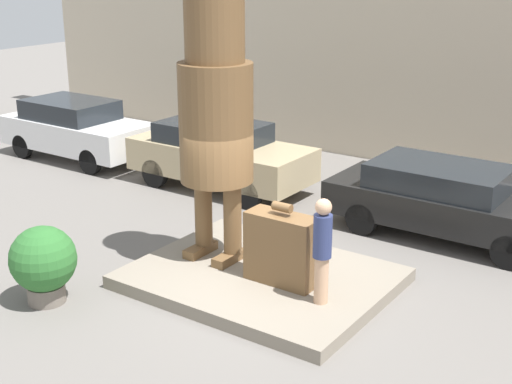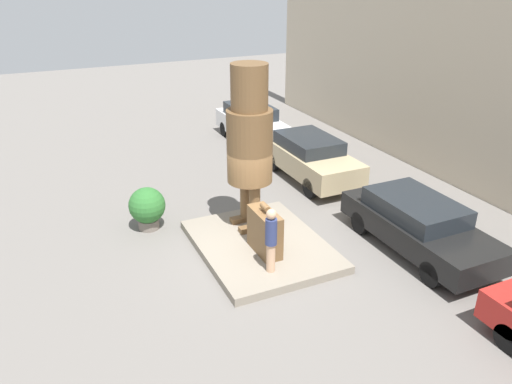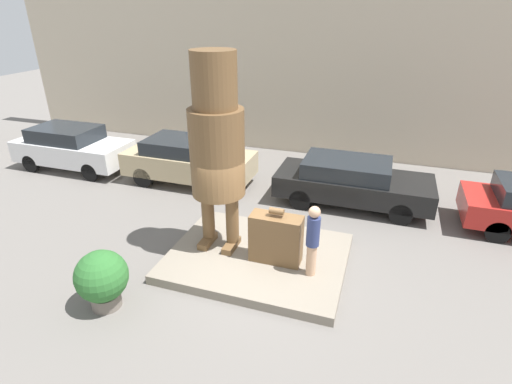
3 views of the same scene
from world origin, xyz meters
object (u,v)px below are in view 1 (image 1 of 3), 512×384
statue_figure (216,106)px  planter_pot (43,262)px  tourist (322,247)px  parked_car_black (446,199)px  giant_suitcase (282,248)px  parked_car_tan (219,154)px  parked_car_white (76,128)px

statue_figure → planter_pot: size_ratio=3.61×
tourist → parked_car_black: 4.30m
planter_pot → statue_figure: bearing=60.9°
statue_figure → parked_car_black: 5.16m
giant_suitcase → parked_car_tan: 5.79m
tourist → statue_figure: bearing=167.9°
parked_car_black → parked_car_tan: bearing=-178.9°
statue_figure → tourist: (2.40, -0.51, -1.80)m
planter_pot → tourist: bearing=28.9°
tourist → giant_suitcase: bearing=163.6°
statue_figure → parked_car_black: bearing=53.4°
giant_suitcase → parked_car_black: (1.28, 4.00, -0.04)m
tourist → parked_car_white: size_ratio=0.39×
parked_car_tan → tourist: bearing=-38.8°
tourist → parked_car_tan: tourist is taller
parked_car_white → parked_car_black: 10.35m
tourist → parked_car_white: bearing=158.2°
parked_car_white → planter_pot: (6.08, -6.13, -0.14)m
parked_car_white → planter_pot: 8.63m
parked_car_tan → parked_car_black: bearing=1.1°
statue_figure → giant_suitcase: 2.63m
statue_figure → parked_car_white: size_ratio=1.08×
tourist → parked_car_black: size_ratio=0.36×
giant_suitcase → parked_car_white: (-9.07, 3.73, 0.03)m
statue_figure → parked_car_tan: 5.05m
tourist → parked_car_white: 10.73m
parked_car_tan → giant_suitcase: bearing=-42.3°
statue_figure → parked_car_white: bearing=155.3°
parked_car_black → planter_pot: size_ratio=3.64×
parked_car_white → tourist: bearing=-21.8°
parked_car_white → parked_car_black: parked_car_white is taller
parked_car_tan → statue_figure: bearing=-52.8°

